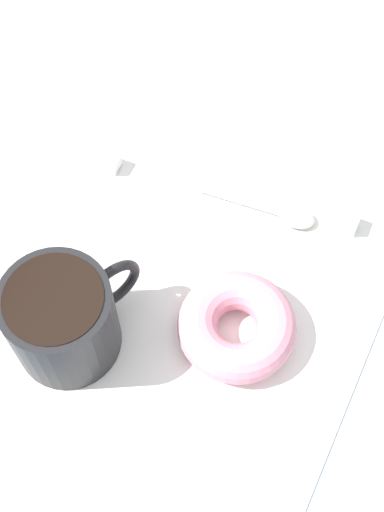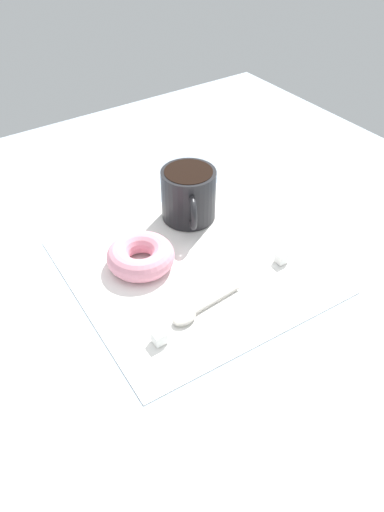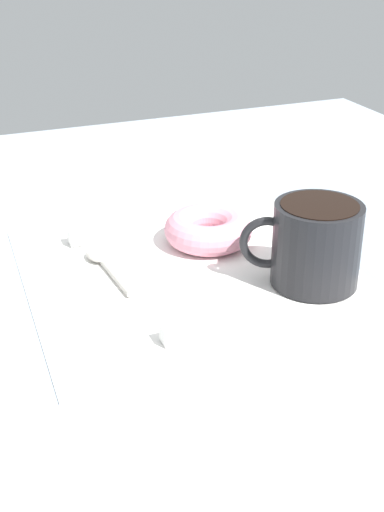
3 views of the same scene
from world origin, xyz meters
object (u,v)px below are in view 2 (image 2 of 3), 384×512
object	(u,v)px
coffee_cup	(189,194)
sugar_cube_extra	(281,258)
donut	(141,256)
spoon	(193,313)
sugar_cube	(159,337)

from	to	relation	value
coffee_cup	sugar_cube_extra	size ratio (longest dim) A/B	7.35
donut	spoon	world-z (taller)	donut
spoon	sugar_cube	world-z (taller)	sugar_cube
coffee_cup	spoon	xyz separation A→B (cm)	(-19.63, 12.62, -4.23)
coffee_cup	spoon	distance (cm)	23.72
coffee_cup	donut	xyz separation A→B (cm)	(-6.36, 13.18, -2.87)
sugar_cube	sugar_cube_extra	xyz separation A→B (cm)	(2.95, -24.05, -0.05)
spoon	sugar_cube_extra	bearing A→B (deg)	-84.89
sugar_cube	sugar_cube_extra	size ratio (longest dim) A/B	1.06
donut	sugar_cube_extra	bearing A→B (deg)	-122.44
coffee_cup	spoon	world-z (taller)	coffee_cup
coffee_cup	sugar_cube_extra	xyz separation A→B (cm)	(-18.04, -5.19, -3.81)
coffee_cup	sugar_cube	distance (cm)	28.47
spoon	sugar_cube_extra	distance (cm)	17.89
coffee_cup	donut	world-z (taller)	coffee_cup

